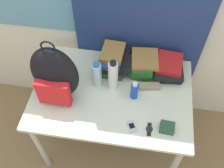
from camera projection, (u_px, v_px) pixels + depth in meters
curtain_blue at (143, 2)px, 1.75m from camera, size 0.98×0.04×2.50m
desk at (112, 99)px, 1.98m from camera, size 1.15×0.79×0.76m
backpack at (55, 75)px, 1.71m from camera, size 0.32×0.19×0.53m
book_stack_left at (113, 59)px, 1.99m from camera, size 0.24×0.29×0.17m
book_stack_center at (143, 64)px, 1.97m from camera, size 0.22×0.27×0.14m
book_stack_right at (168, 67)px, 1.97m from camera, size 0.23×0.29×0.12m
water_bottle at (97, 75)px, 1.87m from camera, size 0.07×0.07×0.23m
sports_bottle at (113, 76)px, 1.83m from camera, size 0.07×0.07×0.28m
sunscreen_bottle at (134, 91)px, 1.82m from camera, size 0.05×0.05×0.16m
cell_phone at (132, 126)px, 1.73m from camera, size 0.08×0.10×0.02m
sunglasses_case at (149, 86)px, 1.92m from camera, size 0.16×0.08×0.04m
camera_pouch at (167, 128)px, 1.70m from camera, size 0.10×0.08×0.06m
wristwatch at (149, 129)px, 1.72m from camera, size 0.04×0.10×0.01m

